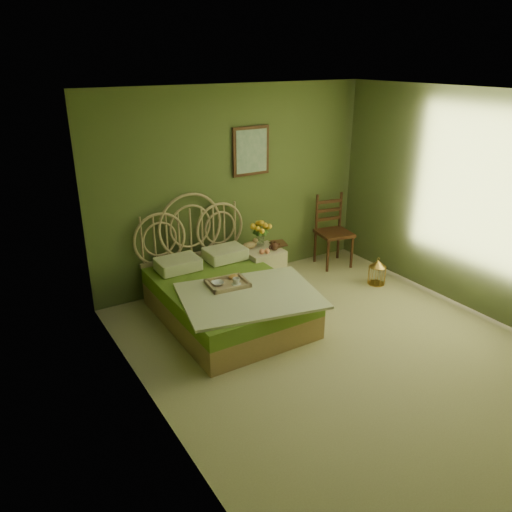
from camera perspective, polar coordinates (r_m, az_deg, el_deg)
floor at (r=5.49m, az=9.54°, el=-10.53°), size 4.50×4.50×0.00m
ceiling at (r=4.65m, az=11.64°, el=17.57°), size 4.50×4.50×0.00m
wall_back at (r=6.68m, az=-2.46°, el=7.94°), size 4.00×0.00×4.00m
wall_left at (r=3.95m, az=-11.82°, el=-2.81°), size 0.00×4.50×4.50m
wall_right at (r=6.39m, az=24.12°, el=5.35°), size 0.00×4.50×4.50m
wall_art at (r=6.68m, az=-0.57°, el=11.91°), size 0.54×0.04×0.64m
bed at (r=5.90m, az=-3.54°, el=-4.53°), size 1.68×2.12×1.31m
nightstand at (r=6.68m, az=0.67°, el=-0.65°), size 0.49×0.49×0.96m
chair at (r=7.43m, az=8.54°, el=3.39°), size 0.54×0.54×1.05m
birdcage at (r=6.99m, az=13.67°, el=-1.84°), size 0.23×0.23×0.35m
book_lower at (r=6.70m, az=1.92°, el=1.22°), size 0.18×0.23×0.02m
book_upper at (r=6.69m, az=1.92°, el=1.39°), size 0.24×0.29×0.02m
cereal_bowl at (r=5.66m, az=-4.40°, el=-3.12°), size 0.15×0.15×0.03m
coffee_cup at (r=5.64m, az=-2.27°, el=-2.92°), size 0.10×0.10×0.08m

